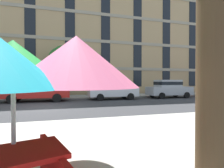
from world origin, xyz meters
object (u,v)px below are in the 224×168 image
Objects in this scene: pickup_red at (40,89)px; patio_umbrella at (13,66)px; sedan_silver at (169,88)px; street_tree_middle at (61,59)px; sedan_white at (112,89)px; pickup_red_midblock at (220,87)px.

pickup_red reaches higher than patio_umbrella.
street_tree_middle is (-10.25, 3.08, 2.88)m from sedan_silver.
pickup_red is at bearing -118.79° from street_tree_middle.
sedan_silver is at bearing 0.00° from sedan_white.
sedan_silver is at bearing -16.74° from street_tree_middle.
pickup_red is 4.50m from street_tree_middle.
patio_umbrella is at bearing -92.46° from street_tree_middle.
sedan_silver is 0.86× the size of pickup_red_midblock.
pickup_red_midblock is at bearing 0.00° from sedan_silver.
pickup_red_midblock is (12.34, 0.00, 0.08)m from sedan_white.
pickup_red is 1.16× the size of sedan_white.
street_tree_middle is (1.70, 3.08, 2.80)m from pickup_red.
patio_umbrella reaches higher than sedan_silver.
patio_umbrella is at bearing -143.94° from pickup_red_midblock.
sedan_white is at bearing 180.00° from sedan_silver.
pickup_red is 1.00× the size of pickup_red_midblock.
pickup_red is at bearing 94.58° from patio_umbrella.
sedan_silver is 11.09m from street_tree_middle.
pickup_red and pickup_red_midblock have the same top height.
sedan_silver is 6.51m from pickup_red_midblock.
street_tree_middle reaches higher than sedan_white.
pickup_red is at bearing 180.00° from pickup_red_midblock.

